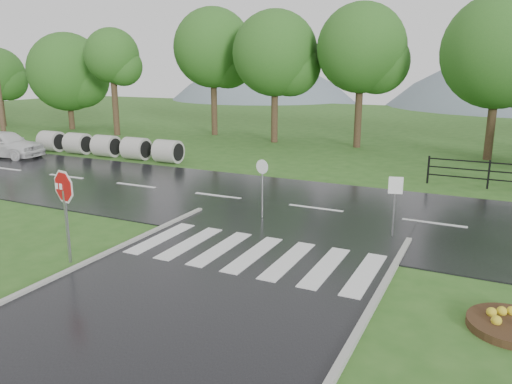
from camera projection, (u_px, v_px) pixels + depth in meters
The scene contains 11 objects.
ground at pixel (131, 349), 8.96m from camera, with size 120.00×120.00×0.00m, color #2E5C1E.
main_road at pixel (316, 209), 17.68m from camera, with size 90.00×8.00×0.04m, color black.
crosswalk at pixel (253, 254), 13.30m from camera, with size 6.50×2.80×0.02m.
hills at pixel (471, 221), 67.97m from camera, with size 102.00×48.00×48.00m.
treeline at pixel (410, 152), 29.46m from camera, with size 83.20×5.20×10.00m.
culvert_pipes at pixel (106, 146), 27.87m from camera, with size 9.70×1.20×1.20m.
stop_sign at pixel (64, 195), 12.48m from camera, with size 1.12×0.28×2.59m.
flower_bed at pixel (512, 324), 9.58m from camera, with size 1.64×1.64×0.33m.
reg_sign_small at pixel (395, 194), 14.43m from camera, with size 0.40×0.13×1.85m.
reg_sign_round at pixel (262, 181), 16.25m from camera, with size 0.46×0.11×2.01m.
car_white at pixel (6, 157), 27.72m from camera, with size 1.80×4.47×1.52m, color white.
Camera 1 is at (5.52, -6.20, 4.93)m, focal length 35.00 mm.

